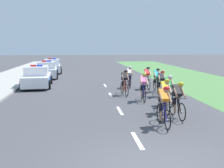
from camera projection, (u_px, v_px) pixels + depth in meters
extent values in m
cube|color=#9E9E99|center=(21.00, 86.00, 19.73)|extent=(0.16, 60.00, 0.13)
cube|color=#4C7F42|center=(209.00, 84.00, 21.27)|extent=(7.00, 60.00, 0.01)
cube|color=white|center=(137.00, 140.00, 8.66)|extent=(0.14, 1.60, 0.01)
cube|color=white|center=(120.00, 111.00, 12.59)|extent=(0.14, 1.60, 0.01)
cube|color=white|center=(111.00, 95.00, 16.53)|extent=(0.14, 1.60, 0.01)
cube|color=white|center=(105.00, 85.00, 20.47)|extent=(0.14, 1.60, 0.01)
torus|color=black|center=(167.00, 120.00, 9.70)|extent=(0.05, 0.72, 0.72)
cylinder|color=#99999E|center=(167.00, 120.00, 9.70)|extent=(0.06, 0.06, 0.06)
torus|color=black|center=(159.00, 113.00, 10.68)|extent=(0.05, 0.72, 0.72)
cylinder|color=#99999E|center=(159.00, 113.00, 10.68)|extent=(0.06, 0.06, 0.06)
cylinder|color=#1E1E99|center=(164.00, 102.00, 10.07)|extent=(0.04, 0.55, 0.04)
cylinder|color=#1E1E99|center=(165.00, 112.00, 9.94)|extent=(0.04, 0.48, 0.63)
cylinder|color=#1E1E99|center=(162.00, 109.00, 10.30)|extent=(0.04, 0.04, 0.65)
cylinder|color=black|center=(167.00, 105.00, 9.72)|extent=(0.42, 0.03, 0.03)
cube|color=black|center=(162.00, 100.00, 10.26)|extent=(0.10, 0.22, 0.05)
cube|color=orange|center=(164.00, 95.00, 10.11)|extent=(0.28, 0.55, 0.45)
cube|color=black|center=(163.00, 99.00, 10.24)|extent=(0.28, 0.20, 0.18)
cylinder|color=black|center=(165.00, 108.00, 10.25)|extent=(0.11, 0.22, 0.40)
cylinder|color=#9E7051|center=(166.00, 116.00, 10.21)|extent=(0.09, 0.15, 0.36)
cylinder|color=black|center=(160.00, 108.00, 10.23)|extent=(0.11, 0.17, 0.40)
cylinder|color=#9E7051|center=(161.00, 116.00, 10.19)|extent=(0.09, 0.12, 0.36)
cylinder|color=#9E7051|center=(170.00, 98.00, 9.92)|extent=(0.08, 0.40, 0.35)
cylinder|color=#9E7051|center=(161.00, 98.00, 9.88)|extent=(0.08, 0.40, 0.35)
sphere|color=#9E7051|center=(166.00, 90.00, 9.78)|extent=(0.19, 0.19, 0.19)
ellipsoid|color=red|center=(166.00, 89.00, 9.76)|extent=(0.23, 0.31, 0.24)
torus|color=black|center=(182.00, 112.00, 10.82)|extent=(0.08, 0.73, 0.72)
cylinder|color=#99999E|center=(182.00, 112.00, 10.82)|extent=(0.06, 0.06, 0.06)
torus|color=black|center=(172.00, 107.00, 11.80)|extent=(0.08, 0.73, 0.72)
cylinder|color=#99999E|center=(172.00, 107.00, 11.80)|extent=(0.06, 0.06, 0.06)
cylinder|color=black|center=(178.00, 97.00, 11.18)|extent=(0.06, 0.55, 0.04)
cylinder|color=black|center=(179.00, 105.00, 11.06)|extent=(0.06, 0.48, 0.63)
cylinder|color=black|center=(176.00, 103.00, 11.42)|extent=(0.04, 0.04, 0.65)
cylinder|color=black|center=(181.00, 99.00, 10.84)|extent=(0.42, 0.05, 0.03)
cube|color=black|center=(176.00, 95.00, 11.37)|extent=(0.11, 0.22, 0.05)
cube|color=black|center=(177.00, 90.00, 11.22)|extent=(0.31, 0.55, 0.47)
cube|color=black|center=(176.00, 94.00, 11.36)|extent=(0.29, 0.21, 0.18)
cylinder|color=black|center=(178.00, 102.00, 11.37)|extent=(0.12, 0.23, 0.40)
cylinder|color=#9E7051|center=(179.00, 109.00, 11.33)|extent=(0.10, 0.16, 0.36)
cylinder|color=black|center=(174.00, 102.00, 11.34)|extent=(0.12, 0.17, 0.40)
cylinder|color=#9E7051|center=(175.00, 109.00, 11.30)|extent=(0.10, 0.13, 0.36)
cylinder|color=#9E7051|center=(183.00, 92.00, 11.05)|extent=(0.10, 0.40, 0.35)
cylinder|color=#9E7051|center=(176.00, 93.00, 11.00)|extent=(0.10, 0.40, 0.35)
sphere|color=#9E7051|center=(180.00, 86.00, 10.90)|extent=(0.19, 0.19, 0.19)
ellipsoid|color=yellow|center=(181.00, 84.00, 10.88)|extent=(0.25, 0.33, 0.24)
torus|color=black|center=(168.00, 107.00, 11.75)|extent=(0.08, 0.73, 0.72)
cylinder|color=#99999E|center=(168.00, 107.00, 11.75)|extent=(0.06, 0.06, 0.06)
torus|color=black|center=(162.00, 102.00, 12.73)|extent=(0.08, 0.73, 0.72)
cylinder|color=#99999E|center=(162.00, 102.00, 12.73)|extent=(0.06, 0.06, 0.06)
cylinder|color=black|center=(165.00, 93.00, 12.12)|extent=(0.06, 0.55, 0.04)
cylinder|color=black|center=(166.00, 101.00, 11.99)|extent=(0.06, 0.48, 0.63)
cylinder|color=black|center=(164.00, 98.00, 12.36)|extent=(0.04, 0.04, 0.65)
cylinder|color=black|center=(167.00, 94.00, 11.77)|extent=(0.42, 0.05, 0.03)
cube|color=black|center=(164.00, 91.00, 12.31)|extent=(0.11, 0.22, 0.05)
cube|color=yellow|center=(165.00, 87.00, 12.16)|extent=(0.30, 0.55, 0.47)
cube|color=black|center=(164.00, 90.00, 12.29)|extent=(0.29, 0.21, 0.18)
cylinder|color=black|center=(166.00, 98.00, 12.30)|extent=(0.12, 0.23, 0.40)
cylinder|color=tan|center=(167.00, 104.00, 12.25)|extent=(0.10, 0.16, 0.36)
cylinder|color=black|center=(162.00, 98.00, 12.28)|extent=(0.12, 0.17, 0.40)
cylinder|color=tan|center=(163.00, 104.00, 12.24)|extent=(0.10, 0.13, 0.36)
cylinder|color=tan|center=(170.00, 89.00, 11.96)|extent=(0.09, 0.40, 0.35)
cylinder|color=tan|center=(163.00, 89.00, 11.94)|extent=(0.09, 0.40, 0.35)
sphere|color=tan|center=(167.00, 82.00, 11.83)|extent=(0.19, 0.19, 0.19)
ellipsoid|color=yellow|center=(167.00, 81.00, 11.81)|extent=(0.24, 0.32, 0.24)
torus|color=black|center=(171.00, 100.00, 13.27)|extent=(0.08, 0.73, 0.72)
cylinder|color=#99999E|center=(171.00, 100.00, 13.27)|extent=(0.06, 0.06, 0.06)
torus|color=black|center=(165.00, 96.00, 14.26)|extent=(0.08, 0.73, 0.72)
cylinder|color=#99999E|center=(165.00, 96.00, 14.26)|extent=(0.06, 0.06, 0.06)
cylinder|color=silver|center=(169.00, 87.00, 13.64)|extent=(0.06, 0.55, 0.04)
cylinder|color=silver|center=(169.00, 94.00, 13.51)|extent=(0.06, 0.48, 0.63)
cylinder|color=silver|center=(167.00, 93.00, 13.88)|extent=(0.04, 0.04, 0.65)
cylinder|color=black|center=(170.00, 89.00, 13.29)|extent=(0.42, 0.05, 0.03)
cube|color=black|center=(168.00, 86.00, 13.83)|extent=(0.11, 0.22, 0.05)
cube|color=green|center=(168.00, 82.00, 13.68)|extent=(0.31, 0.55, 0.47)
cube|color=black|center=(168.00, 85.00, 13.81)|extent=(0.29, 0.21, 0.18)
cylinder|color=black|center=(169.00, 92.00, 13.82)|extent=(0.12, 0.23, 0.40)
cylinder|color=tan|center=(170.00, 98.00, 13.77)|extent=(0.10, 0.16, 0.36)
cylinder|color=black|center=(166.00, 92.00, 13.81)|extent=(0.12, 0.17, 0.40)
cylinder|color=tan|center=(166.00, 98.00, 13.76)|extent=(0.10, 0.13, 0.36)
cylinder|color=tan|center=(173.00, 84.00, 13.48)|extent=(0.10, 0.40, 0.35)
cylinder|color=tan|center=(166.00, 84.00, 13.46)|extent=(0.10, 0.40, 0.35)
sphere|color=tan|center=(170.00, 78.00, 13.35)|extent=(0.19, 0.19, 0.19)
ellipsoid|color=white|center=(170.00, 77.00, 13.33)|extent=(0.24, 0.33, 0.24)
torus|color=black|center=(145.00, 96.00, 14.35)|extent=(0.10, 0.73, 0.72)
cylinder|color=#99999E|center=(145.00, 96.00, 14.35)|extent=(0.06, 0.06, 0.06)
torus|color=black|center=(142.00, 92.00, 15.34)|extent=(0.10, 0.73, 0.72)
cylinder|color=#99999E|center=(142.00, 92.00, 15.34)|extent=(0.06, 0.06, 0.06)
cylinder|color=#1E1E99|center=(143.00, 84.00, 14.72)|extent=(0.08, 0.55, 0.04)
cylinder|color=#1E1E99|center=(144.00, 91.00, 14.60)|extent=(0.08, 0.48, 0.63)
cylinder|color=#1E1E99|center=(143.00, 89.00, 14.96)|extent=(0.04, 0.04, 0.65)
cylinder|color=black|center=(144.00, 86.00, 14.38)|extent=(0.42, 0.06, 0.03)
cube|color=black|center=(143.00, 83.00, 14.92)|extent=(0.12, 0.23, 0.05)
cube|color=pink|center=(143.00, 80.00, 14.76)|extent=(0.32, 0.57, 0.45)
cube|color=black|center=(143.00, 82.00, 14.90)|extent=(0.30, 0.22, 0.18)
cylinder|color=black|center=(145.00, 89.00, 14.90)|extent=(0.13, 0.23, 0.40)
cylinder|color=tan|center=(145.00, 94.00, 14.86)|extent=(0.10, 0.16, 0.36)
cylinder|color=black|center=(141.00, 89.00, 14.90)|extent=(0.12, 0.18, 0.40)
cylinder|color=tan|center=(141.00, 94.00, 14.85)|extent=(0.10, 0.13, 0.36)
cylinder|color=tan|center=(147.00, 81.00, 14.56)|extent=(0.11, 0.41, 0.35)
cylinder|color=tan|center=(141.00, 81.00, 14.55)|extent=(0.11, 0.41, 0.35)
sphere|color=tan|center=(144.00, 76.00, 14.43)|extent=(0.19, 0.19, 0.19)
ellipsoid|color=yellow|center=(144.00, 75.00, 14.41)|extent=(0.25, 0.33, 0.24)
torus|color=black|center=(163.00, 91.00, 15.67)|extent=(0.06, 0.72, 0.72)
cylinder|color=#99999E|center=(163.00, 91.00, 15.67)|extent=(0.06, 0.06, 0.06)
torus|color=black|center=(159.00, 89.00, 16.66)|extent=(0.06, 0.72, 0.72)
cylinder|color=#99999E|center=(159.00, 89.00, 16.66)|extent=(0.06, 0.06, 0.06)
cylinder|color=silver|center=(161.00, 81.00, 16.04)|extent=(0.05, 0.55, 0.04)
cylinder|color=silver|center=(162.00, 87.00, 15.91)|extent=(0.05, 0.48, 0.63)
cylinder|color=silver|center=(160.00, 86.00, 16.28)|extent=(0.04, 0.04, 0.65)
cylinder|color=black|center=(163.00, 82.00, 15.70)|extent=(0.42, 0.04, 0.03)
cube|color=black|center=(160.00, 80.00, 16.23)|extent=(0.10, 0.22, 0.05)
cube|color=black|center=(161.00, 77.00, 16.08)|extent=(0.29, 0.56, 0.44)
cube|color=black|center=(160.00, 79.00, 16.22)|extent=(0.28, 0.21, 0.18)
cylinder|color=black|center=(162.00, 85.00, 16.22)|extent=(0.11, 0.23, 0.40)
cylinder|color=tan|center=(162.00, 90.00, 16.18)|extent=(0.09, 0.16, 0.36)
cylinder|color=black|center=(159.00, 85.00, 16.21)|extent=(0.11, 0.17, 0.40)
cylinder|color=tan|center=(159.00, 90.00, 16.17)|extent=(0.09, 0.12, 0.36)
cylinder|color=tan|center=(165.00, 78.00, 15.89)|extent=(0.08, 0.40, 0.35)
cylinder|color=tan|center=(159.00, 78.00, 15.86)|extent=(0.08, 0.40, 0.35)
sphere|color=tan|center=(162.00, 73.00, 15.75)|extent=(0.19, 0.19, 0.19)
ellipsoid|color=red|center=(163.00, 72.00, 15.73)|extent=(0.24, 0.32, 0.24)
torus|color=black|center=(158.00, 87.00, 17.27)|extent=(0.06, 0.72, 0.72)
cylinder|color=#99999E|center=(158.00, 87.00, 17.27)|extent=(0.06, 0.06, 0.06)
torus|color=black|center=(155.00, 85.00, 18.26)|extent=(0.06, 0.72, 0.72)
cylinder|color=#99999E|center=(155.00, 85.00, 18.26)|extent=(0.06, 0.06, 0.06)
cylinder|color=black|center=(157.00, 78.00, 17.64)|extent=(0.04, 0.55, 0.04)
cylinder|color=black|center=(157.00, 83.00, 17.51)|extent=(0.05, 0.48, 0.63)
cylinder|color=black|center=(156.00, 82.00, 17.88)|extent=(0.04, 0.04, 0.65)
cylinder|color=black|center=(158.00, 79.00, 17.30)|extent=(0.42, 0.03, 0.03)
cube|color=black|center=(156.00, 77.00, 17.83)|extent=(0.10, 0.22, 0.05)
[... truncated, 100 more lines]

